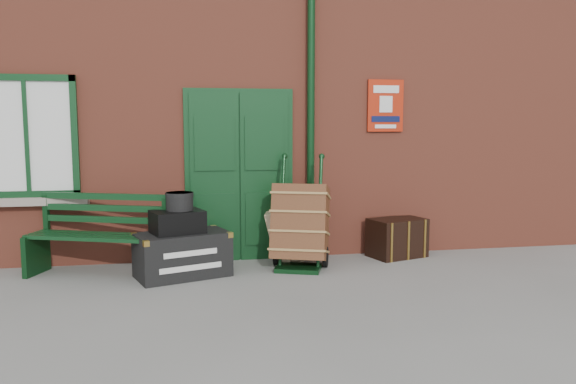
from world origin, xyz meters
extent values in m
plane|color=gray|center=(0.00, 0.00, 0.00)|extent=(80.00, 80.00, 0.00)
cube|color=#A14934|center=(0.00, 3.50, 2.00)|extent=(10.00, 4.00, 4.00)
cube|color=#0E3417|center=(-0.30, 1.46, 1.10)|extent=(1.42, 0.12, 2.32)
cube|color=white|center=(-2.90, 1.45, 1.65)|extent=(1.20, 0.08, 1.50)
cylinder|color=black|center=(0.65, 1.42, 2.00)|extent=(0.10, 0.10, 4.00)
cube|color=#B1230C|center=(1.70, 1.47, 2.05)|extent=(0.50, 0.03, 0.70)
cube|color=#0E3417|center=(-2.06, 0.89, 0.49)|extent=(1.67, 0.97, 0.04)
cube|color=#0E3417|center=(-1.97, 1.12, 0.79)|extent=(1.54, 0.60, 0.43)
cube|color=black|center=(-2.79, 1.16, 0.24)|extent=(0.23, 0.48, 0.49)
cube|color=black|center=(-1.32, 0.62, 0.24)|extent=(0.23, 0.48, 0.49)
cube|color=black|center=(-1.05, 0.73, 0.26)|extent=(1.19, 0.90, 0.53)
cube|color=black|center=(-1.10, 0.73, 0.66)|extent=(0.69, 0.59, 0.26)
cylinder|color=black|center=(-1.07, 0.76, 0.90)|extent=(0.40, 0.40, 0.21)
cube|color=tan|center=(0.19, 1.25, 0.35)|extent=(0.44, 0.54, 0.69)
cube|color=tan|center=(0.37, 1.25, 0.30)|extent=(0.43, 0.50, 0.60)
cube|color=black|center=(0.36, 0.76, 0.03)|extent=(0.64, 0.55, 0.05)
cylinder|color=black|center=(0.19, 1.02, 0.71)|extent=(0.17, 0.38, 1.38)
cylinder|color=black|center=(0.65, 0.86, 0.71)|extent=(0.17, 0.38, 1.38)
cylinder|color=black|center=(0.13, 1.07, 0.13)|extent=(0.14, 0.26, 0.26)
cylinder|color=black|center=(0.72, 0.86, 0.13)|extent=(0.14, 0.26, 0.26)
cube|color=brown|center=(0.41, 0.92, 0.57)|extent=(0.88, 0.91, 1.02)
cube|color=black|center=(1.82, 1.25, 0.26)|extent=(0.84, 0.67, 0.52)
camera|label=1|loc=(-0.97, -5.89, 1.79)|focal=35.00mm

